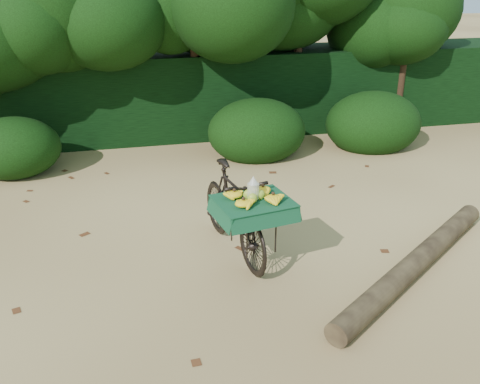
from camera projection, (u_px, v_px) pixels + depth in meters
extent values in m
plane|color=tan|center=(229.00, 280.00, 6.02)|extent=(80.00, 80.00, 0.00)
imported|color=black|center=(233.00, 211.00, 6.42)|extent=(0.87, 2.00, 1.16)
cube|color=black|center=(253.00, 202.00, 5.77)|extent=(0.50, 0.58, 0.03)
cube|color=#144E31|center=(253.00, 201.00, 5.76)|extent=(0.94, 0.83, 0.01)
ellipsoid|color=#89A227|center=(260.00, 195.00, 5.77)|extent=(0.11, 0.09, 0.12)
ellipsoid|color=#89A227|center=(248.00, 194.00, 5.77)|extent=(0.11, 0.09, 0.12)
ellipsoid|color=#89A227|center=(252.00, 198.00, 5.67)|extent=(0.11, 0.09, 0.12)
cylinder|color=#EAE5C6|center=(253.00, 191.00, 5.73)|extent=(0.14, 0.14, 0.17)
cylinder|color=brown|center=(416.00, 262.00, 6.14)|extent=(3.16, 2.31, 0.26)
cube|color=black|center=(169.00, 94.00, 11.30)|extent=(26.00, 1.80, 1.80)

